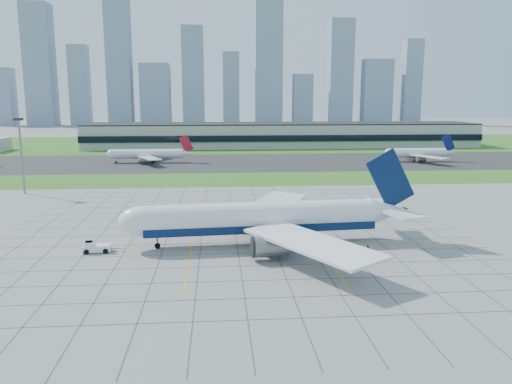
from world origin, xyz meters
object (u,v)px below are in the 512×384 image
light_mast (21,146)px  pushback_tug (95,247)px  crew_far (368,249)px  distant_jet_1 (148,154)px  crew_near (87,245)px  airliner (263,219)px  distant_jet_2 (418,153)px

light_mast → pushback_tug: 81.72m
crew_far → distant_jet_1: size_ratio=0.04×
pushback_tug → crew_near: pushback_tug is taller
crew_near → crew_far: (59.57, -7.18, -0.01)m
crew_near → airliner: bearing=-60.5°
airliner → crew_near: 38.51m
light_mast → crew_far: size_ratio=15.72×
distant_jet_1 → distant_jet_2: same height
crew_far → distant_jet_1: (-65.97, 156.02, 3.67)m
light_mast → distant_jet_1: bearing=69.0°
distant_jet_1 → distant_jet_2: size_ratio=1.00×
crew_far → distant_jet_2: 166.41m
distant_jet_1 → airliner: bearing=-73.2°
pushback_tug → distant_jet_2: 194.28m
crew_near → distant_jet_1: distant_jet_1 is taller
crew_near → distant_jet_1: bearing=30.2°
pushback_tug → crew_far: bearing=-9.4°
light_mast → distant_jet_2: bearing=24.1°
airliner → distant_jet_1: size_ratio=1.58×
crew_far → distant_jet_2: distant_jet_2 is taller
pushback_tug → distant_jet_2: size_ratio=0.20×
crew_near → distant_jet_1: 149.02m
pushback_tug → crew_near: 3.31m
distant_jet_2 → distant_jet_1: bearing=177.5°
crew_near → distant_jet_2: (131.47, 142.85, 3.66)m
pushback_tug → distant_jet_1: distant_jet_1 is taller
airliner → pushback_tug: bearing=-179.1°
crew_far → distant_jet_1: bearing=157.4°
light_mast → distant_jet_2: light_mast is taller
crew_far → distant_jet_1: distant_jet_1 is taller
pushback_tug → crew_far: (57.20, -4.89, -0.23)m
distant_jet_2 → pushback_tug: bearing=-131.6°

